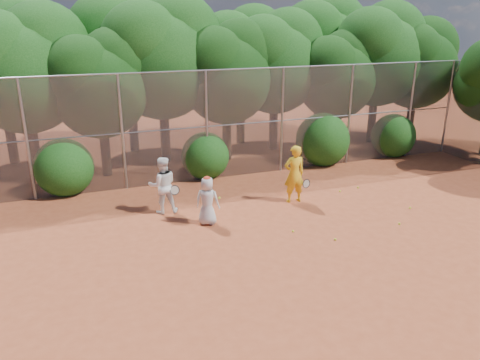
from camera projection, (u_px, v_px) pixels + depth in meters
name	position (u px, v px, depth m)	size (l,w,h in m)	color
ground	(307.00, 243.00, 12.59)	(80.00, 80.00, 0.00)	#974022
fence_back	(230.00, 123.00, 17.19)	(20.05, 0.09, 4.03)	gray
tree_1	(24.00, 64.00, 16.52)	(4.64, 4.03, 6.35)	black
tree_2	(100.00, 80.00, 16.90)	(3.99, 3.47, 5.47)	black
tree_3	(162.00, 53.00, 18.34)	(4.89, 4.26, 6.70)	black
tree_4	(227.00, 69.00, 18.83)	(4.19, 3.64, 5.73)	black
tree_5	(276.00, 58.00, 20.25)	(4.51, 3.92, 6.17)	black
tree_6	(337.00, 72.00, 20.37)	(3.86, 3.36, 5.29)	black
tree_7	(379.00, 51.00, 21.45)	(4.77, 4.14, 6.53)	black
tree_8	(418.00, 60.00, 21.98)	(4.25, 3.70, 5.82)	black
tree_10	(128.00, 45.00, 19.89)	(5.15, 4.48, 7.06)	black
tree_11	(241.00, 54.00, 21.31)	(4.64, 4.03, 6.35)	black
tree_12	(322.00, 43.00, 23.19)	(5.02, 4.37, 6.88)	black
bush_0	(64.00, 165.00, 15.89)	(2.00, 2.00, 2.00)	#134310
bush_1	(205.00, 154.00, 17.55)	(1.80, 1.80, 1.80)	#134310
bush_2	(323.00, 137.00, 19.11)	(2.20, 2.20, 2.20)	#134310
bush_3	(393.00, 134.00, 20.30)	(1.90, 1.90, 1.90)	#134310
player_yellow	(294.00, 174.00, 15.10)	(0.86, 0.50, 1.91)	yellow
player_teen	(207.00, 200.00, 13.53)	(0.84, 0.76, 1.47)	silver
player_white	(163.00, 185.00, 14.29)	(0.91, 0.74, 1.78)	white
ball_0	(399.00, 224.00, 13.69)	(0.07, 0.07, 0.07)	#D6EF2B
ball_1	(340.00, 191.00, 16.24)	(0.07, 0.07, 0.07)	#D6EF2B
ball_2	(335.00, 239.00, 12.72)	(0.07, 0.07, 0.07)	#D6EF2B
ball_3	(410.00, 208.00, 14.82)	(0.07, 0.07, 0.07)	#D6EF2B
ball_4	(293.00, 231.00, 13.21)	(0.07, 0.07, 0.07)	#D6EF2B
ball_5	(358.00, 188.00, 16.58)	(0.07, 0.07, 0.07)	#D6EF2B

